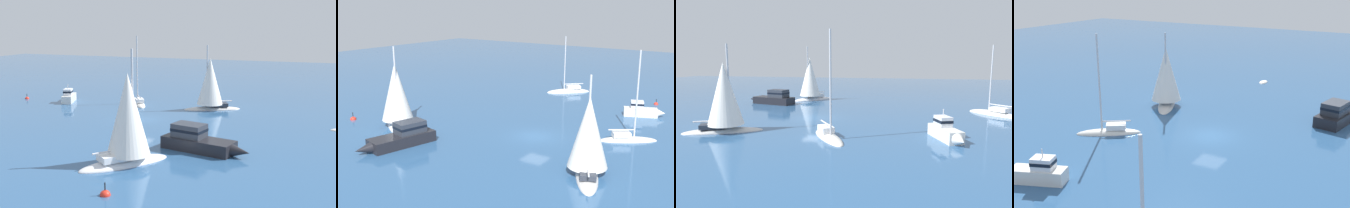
{
  "view_description": "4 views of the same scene",
  "coord_description": "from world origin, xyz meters",
  "views": [
    {
      "loc": [
        -19.79,
        43.48,
        10.79
      ],
      "look_at": [
        -4.68,
        3.58,
        2.72
      ],
      "focal_mm": 46.41,
      "sensor_mm": 36.0,
      "label": 1
    },
    {
      "loc": [
        -34.62,
        -20.3,
        13.6
      ],
      "look_at": [
        0.5,
        4.02,
        2.74
      ],
      "focal_mm": 43.91,
      "sensor_mm": 36.0,
      "label": 2
    },
    {
      "loc": [
        10.65,
        -31.57,
        6.51
      ],
      "look_at": [
        3.22,
        1.37,
        1.51
      ],
      "focal_mm": 31.19,
      "sensor_mm": 36.0,
      "label": 3
    },
    {
      "loc": [
        31.04,
        14.82,
        13.61
      ],
      "look_at": [
        -2.11,
        -4.12,
        1.77
      ],
      "focal_mm": 44.01,
      "sensor_mm": 36.0,
      "label": 4
    }
  ],
  "objects": [
    {
      "name": "ketch",
      "position": [
        -5.85,
        -8.25,
        3.01
      ],
      "size": [
        7.19,
        4.75,
        8.44
      ],
      "rotation": [
        0.0,
        0.0,
        0.46
      ],
      "color": "silver",
      "rests_on": "ground"
    },
    {
      "name": "mooring_buoy",
      "position": [
        -6.89,
        20.68,
        0.01
      ],
      "size": [
        0.7,
        0.7,
        1.2
      ],
      "color": "red",
      "rests_on": "ground"
    },
    {
      "name": "motor_cruiser",
      "position": [
        13.75,
        -6.7,
        0.72
      ],
      "size": [
        2.84,
        4.87,
        2.49
      ],
      "rotation": [
        0.0,
        0.0,
        5.09
      ],
      "color": "silver",
      "rests_on": "ground"
    },
    {
      "name": "ketch_2",
      "position": [
        -5.48,
        14.5,
        3.17
      ],
      "size": [
        6.31,
        7.33,
        9.34
      ],
      "rotation": [
        0.0,
        0.0,
        4.06
      ],
      "color": "white",
      "rests_on": "ground"
    },
    {
      "name": "ground_plane",
      "position": [
        0.0,
        0.0,
        0.0
      ],
      "size": [
        160.0,
        160.0,
        0.0
      ],
      "primitive_type": "plane",
      "color": "#2D5684"
    },
    {
      "name": "ketch_1",
      "position": [
        20.81,
        6.51,
        0.13
      ],
      "size": [
        5.86,
        6.09,
        8.95
      ],
      "rotation": [
        0.0,
        0.0,
        2.32
      ],
      "color": "silver",
      "rests_on": "ground"
    },
    {
      "name": "powerboat",
      "position": [
        -9.59,
        9.22,
        0.86
      ],
      "size": [
        7.98,
        3.58,
        2.22
      ],
      "rotation": [
        0.0,
        0.0,
        2.92
      ],
      "color": "black",
      "rests_on": "ground"
    },
    {
      "name": "sloop",
      "position": [
        4.01,
        -8.23,
        0.21
      ],
      "size": [
        4.51,
        5.58,
        9.45
      ],
      "rotation": [
        0.0,
        0.0,
        5.32
      ],
      "color": "silver",
      "rests_on": "ground"
    }
  ]
}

